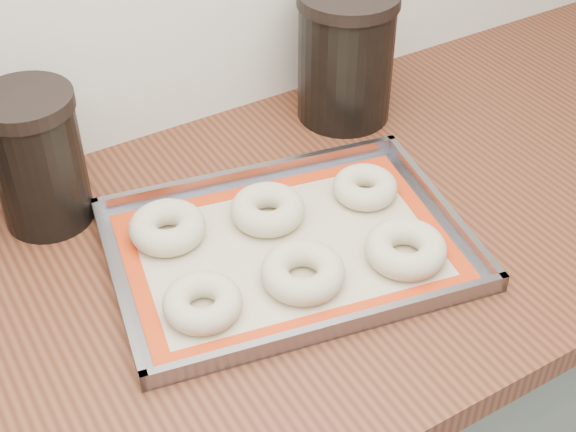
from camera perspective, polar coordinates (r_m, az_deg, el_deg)
countertop at (r=1.04m, az=-8.04°, el=-5.47°), size 3.06×0.68×0.04m
baking_tray at (r=1.06m, az=0.00°, el=-2.22°), size 0.51×0.41×0.03m
baking_mat at (r=1.06m, az=-0.00°, el=-2.30°), size 0.47×0.36×0.00m
bagel_front_left at (r=0.97m, az=-6.10°, el=-6.15°), size 0.12×0.12×0.03m
bagel_front_mid at (r=1.00m, az=1.07°, el=-4.02°), size 0.14×0.14×0.04m
bagel_front_right at (r=1.04m, az=8.37°, el=-2.33°), size 0.14×0.14×0.04m
bagel_back_left at (r=1.07m, az=-8.57°, el=-0.80°), size 0.12×0.12×0.04m
bagel_back_mid at (r=1.09m, az=-1.46°, el=0.47°), size 0.11×0.11×0.04m
bagel_back_right at (r=1.14m, az=5.50°, el=2.06°), size 0.11×0.11×0.03m
canister_mid at (r=1.10m, az=-17.39°, el=3.90°), size 0.13×0.13×0.19m
canister_right at (r=1.28m, az=4.14°, el=11.30°), size 0.16×0.16×0.21m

